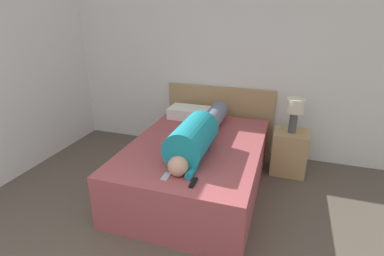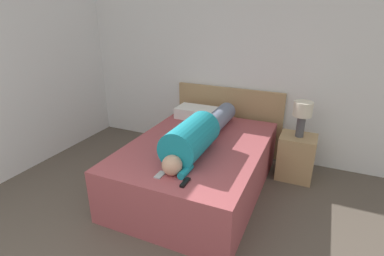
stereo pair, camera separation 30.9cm
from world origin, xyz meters
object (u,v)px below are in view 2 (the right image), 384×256
object	(u,v)px
table_lamp	(302,113)
cell_phone	(160,175)
person_lying	(199,134)
tv_remote	(185,182)
pillow_near_headboard	(199,113)
bed	(197,166)
nightstand	(296,157)

from	to	relation	value
table_lamp	cell_phone	size ratio (longest dim) A/B	3.40
person_lying	tv_remote	size ratio (longest dim) A/B	11.67
person_lying	pillow_near_headboard	distance (m)	0.96
bed	pillow_near_headboard	world-z (taller)	pillow_near_headboard
bed	cell_phone	xyz separation A→B (m)	(-0.04, -0.79, 0.30)
person_lying	bed	bearing A→B (deg)	121.41
table_lamp	pillow_near_headboard	bearing A→B (deg)	177.81
person_lying	nightstand	bearing A→B (deg)	40.03
bed	cell_phone	bearing A→B (deg)	-93.06
bed	table_lamp	bearing A→B (deg)	35.54
table_lamp	tv_remote	xyz separation A→B (m)	(-0.81, -1.57, -0.27)
table_lamp	tv_remote	distance (m)	1.78
person_lying	tv_remote	distance (m)	0.77
pillow_near_headboard	bed	bearing A→B (deg)	-68.57
nightstand	table_lamp	xyz separation A→B (m)	(0.00, 0.00, 0.59)
table_lamp	pillow_near_headboard	distance (m)	1.37
table_lamp	cell_phone	bearing A→B (deg)	-125.26
pillow_near_headboard	table_lamp	bearing A→B (deg)	-2.19
bed	tv_remote	size ratio (longest dim) A/B	13.74
table_lamp	pillow_near_headboard	size ratio (longest dim) A/B	0.70
person_lying	tv_remote	bearing A→B (deg)	-76.35
nightstand	tv_remote	xyz separation A→B (m)	(-0.81, -1.57, 0.32)
bed	pillow_near_headboard	bearing A→B (deg)	111.43
nightstand	cell_phone	bearing A→B (deg)	-125.26
bed	pillow_near_headboard	distance (m)	0.93
table_lamp	person_lying	xyz separation A→B (m)	(-0.99, -0.83, -0.12)
nightstand	person_lying	size ratio (longest dim) A/B	0.33
nightstand	table_lamp	size ratio (longest dim) A/B	1.30
table_lamp	tv_remote	world-z (taller)	table_lamp
nightstand	tv_remote	world-z (taller)	tv_remote
tv_remote	cell_phone	world-z (taller)	tv_remote
pillow_near_headboard	person_lying	bearing A→B (deg)	-67.51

